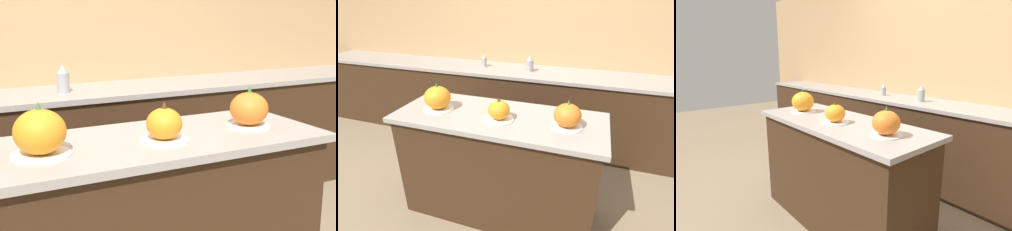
% 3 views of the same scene
% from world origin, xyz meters
% --- Properties ---
extents(ground_plane, '(12.00, 12.00, 0.00)m').
position_xyz_m(ground_plane, '(0.00, 0.00, 0.00)').
color(ground_plane, '#847056').
extents(wall_back, '(8.00, 0.06, 2.50)m').
position_xyz_m(wall_back, '(0.00, 1.55, 1.25)').
color(wall_back, tan).
rests_on(wall_back, ground_plane).
extents(kitchen_island, '(1.53, 0.61, 0.88)m').
position_xyz_m(kitchen_island, '(0.00, 0.00, 0.44)').
color(kitchen_island, '#382314').
rests_on(kitchen_island, ground_plane).
extents(back_counter, '(6.00, 0.60, 0.89)m').
position_xyz_m(back_counter, '(0.00, 1.22, 0.45)').
color(back_counter, '#382314').
rests_on(back_counter, ground_plane).
extents(pumpkin_cake_left, '(0.23, 0.23, 0.21)m').
position_xyz_m(pumpkin_cake_left, '(-0.48, -0.03, 0.97)').
color(pumpkin_cake_left, white).
rests_on(pumpkin_cake_left, kitchen_island).
extents(pumpkin_cake_center, '(0.21, 0.21, 0.17)m').
position_xyz_m(pumpkin_cake_center, '(0.03, -0.06, 0.95)').
color(pumpkin_cake_center, white).
rests_on(pumpkin_cake_center, kitchen_island).
extents(pumpkin_cake_right, '(0.21, 0.21, 0.19)m').
position_xyz_m(pumpkin_cake_right, '(0.49, -0.02, 0.96)').
color(pumpkin_cake_right, white).
rests_on(pumpkin_cake_right, kitchen_island).
extents(bottle_tall, '(0.08, 0.08, 0.18)m').
position_xyz_m(bottle_tall, '(-0.07, 1.21, 0.98)').
color(bottle_tall, '#99999E').
rests_on(bottle_tall, back_counter).
extents(bottle_short, '(0.06, 0.06, 0.15)m').
position_xyz_m(bottle_short, '(-0.64, 1.24, 0.96)').
color(bottle_short, '#99999E').
rests_on(bottle_short, back_counter).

